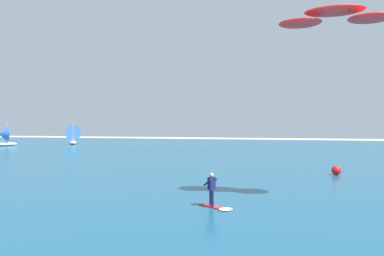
# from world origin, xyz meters

# --- Properties ---
(ocean) EXTENTS (160.00, 90.00, 0.10)m
(ocean) POSITION_xyz_m (0.00, 51.07, 0.05)
(ocean) COLOR navy
(ocean) RESTS_ON ground
(kitesurfer) EXTENTS (1.93, 1.57, 1.67)m
(kitesurfer) POSITION_xyz_m (2.27, 15.61, 0.70)
(kitesurfer) COLOR red
(kitesurfer) RESTS_ON ocean
(kite) EXTENTS (5.71, 2.00, 0.86)m
(kite) POSITION_xyz_m (8.12, 18.15, 9.73)
(kite) COLOR red
(sailboat_mid_left) EXTENTS (3.71, 4.00, 4.44)m
(sailboat_mid_left) POSITION_xyz_m (-35.62, 64.09, 2.14)
(sailboat_mid_left) COLOR white
(sailboat_mid_left) RESTS_ON ocean
(sailboat_far_left) EXTENTS (3.77, 3.95, 4.40)m
(sailboat_far_left) POSITION_xyz_m (-44.53, 55.20, 2.11)
(sailboat_far_left) COLOR silver
(sailboat_far_left) RESTS_ON ocean
(marker_buoy) EXTENTS (0.75, 0.75, 0.75)m
(marker_buoy) POSITION_xyz_m (9.82, 29.08, 0.48)
(marker_buoy) COLOR red
(marker_buoy) RESTS_ON ocean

